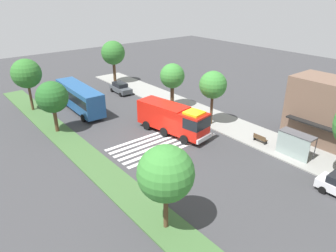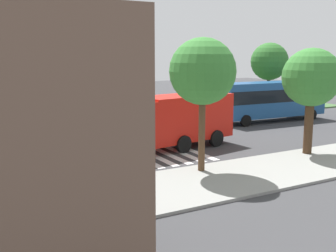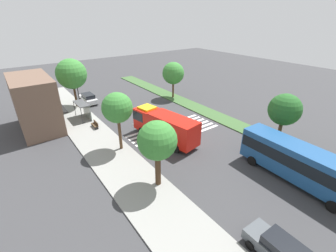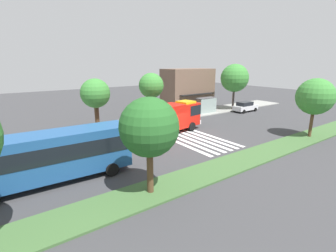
% 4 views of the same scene
% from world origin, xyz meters
% --- Properties ---
extents(ground_plane, '(120.00, 120.00, 0.00)m').
position_xyz_m(ground_plane, '(0.00, 0.00, 0.00)').
color(ground_plane, '#38383A').
extents(sidewalk, '(60.00, 5.15, 0.14)m').
position_xyz_m(sidewalk, '(0.00, 9.34, 0.07)').
color(sidewalk, gray).
rests_on(sidewalk, ground_plane).
extents(median_strip, '(60.00, 3.00, 0.14)m').
position_xyz_m(median_strip, '(0.00, -8.27, 0.07)').
color(median_strip, '#3D6033').
rests_on(median_strip, ground_plane).
extents(crosswalk, '(4.95, 12.18, 0.01)m').
position_xyz_m(crosswalk, '(-0.13, 0.00, 0.01)').
color(crosswalk, silver).
rests_on(crosswalk, ground_plane).
extents(fire_truck, '(9.67, 4.12, 3.57)m').
position_xyz_m(fire_truck, '(-1.02, 2.37, 1.99)').
color(fire_truck, red).
rests_on(fire_truck, ground_plane).
extents(transit_bus, '(11.06, 3.14, 3.60)m').
position_xyz_m(transit_bus, '(-15.01, -3.05, 2.13)').
color(transit_bus, navy).
rests_on(transit_bus, ground_plane).
extents(bench_near_shelter, '(1.60, 0.50, 0.90)m').
position_xyz_m(bench_near_shelter, '(6.93, 8.24, 0.59)').
color(bench_near_shelter, '#4C3823').
rests_on(bench_near_shelter, sidewalk).
extents(sidewalk_tree_west, '(3.44, 3.44, 6.31)m').
position_xyz_m(sidewalk_tree_west, '(-7.88, 7.77, 4.67)').
color(sidewalk_tree_west, '#47301E').
rests_on(sidewalk_tree_west, sidewalk).
extents(sidewalk_tree_center, '(3.35, 3.35, 6.76)m').
position_xyz_m(sidewalk_tree_center, '(-0.18, 7.77, 5.19)').
color(sidewalk_tree_center, '#513823').
rests_on(sidewalk_tree_center, sidewalk).
extents(median_tree_far_west, '(3.97, 3.97, 7.19)m').
position_xyz_m(median_tree_far_west, '(-19.43, -8.27, 5.32)').
color(median_tree_far_west, '#513823').
rests_on(median_tree_far_west, median_strip).
extents(median_tree_west, '(3.68, 3.68, 6.14)m').
position_xyz_m(median_tree_west, '(-10.21, -8.27, 4.42)').
color(median_tree_west, '#513823').
rests_on(median_tree_west, median_strip).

